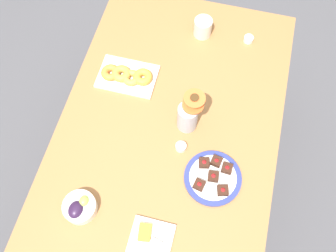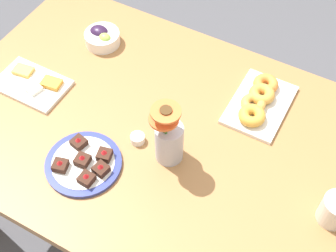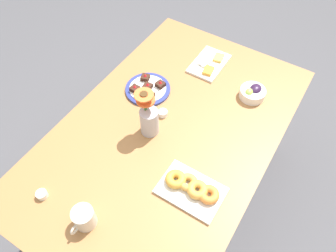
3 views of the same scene
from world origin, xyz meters
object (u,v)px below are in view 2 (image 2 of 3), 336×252
(grape_bowl, at_px, (102,37))
(flower_vase, at_px, (169,140))
(coffee_mug, at_px, (336,210))
(cheese_platter, at_px, (33,83))
(jam_cup_honey, at_px, (138,138))
(dining_table, at_px, (168,147))
(croissant_platter, at_px, (259,101))
(dessert_plate, at_px, (84,163))

(grape_bowl, height_order, flower_vase, flower_vase)
(coffee_mug, height_order, cheese_platter, coffee_mug)
(coffee_mug, distance_m, jam_cup_honey, 0.65)
(flower_vase, bearing_deg, dining_table, 120.28)
(coffee_mug, distance_m, flower_vase, 0.53)
(flower_vase, bearing_deg, cheese_platter, 177.01)
(jam_cup_honey, bearing_deg, croissant_platter, 48.88)
(cheese_platter, height_order, croissant_platter, croissant_platter)
(dessert_plate, xyz_separation_m, flower_vase, (0.22, 0.16, 0.08))
(jam_cup_honey, xyz_separation_m, dessert_plate, (-0.10, -0.16, -0.00))
(croissant_platter, relative_size, flower_vase, 1.07)
(coffee_mug, height_order, jam_cup_honey, coffee_mug)
(dining_table, bearing_deg, grape_bowl, 149.12)
(cheese_platter, relative_size, jam_cup_honey, 5.42)
(dessert_plate, relative_size, flower_vase, 0.95)
(grape_bowl, height_order, dessert_plate, grape_bowl)
(croissant_platter, bearing_deg, flower_vase, -117.27)
(cheese_platter, xyz_separation_m, flower_vase, (0.58, -0.03, 0.08))
(jam_cup_honey, bearing_deg, flower_vase, -0.93)
(coffee_mug, xyz_separation_m, cheese_platter, (-1.11, -0.01, -0.04))
(dining_table, bearing_deg, flower_vase, -59.72)
(grape_bowl, relative_size, croissant_platter, 0.49)
(cheese_platter, bearing_deg, flower_vase, -2.99)
(grape_bowl, bearing_deg, jam_cup_honey, -42.91)
(dining_table, height_order, jam_cup_honey, jam_cup_honey)
(coffee_mug, relative_size, cheese_platter, 0.48)
(cheese_platter, bearing_deg, dining_table, 5.19)
(coffee_mug, bearing_deg, jam_cup_honey, -176.55)
(grape_bowl, xyz_separation_m, cheese_platter, (-0.10, -0.31, -0.02))
(jam_cup_honey, bearing_deg, coffee_mug, 3.45)
(coffee_mug, xyz_separation_m, flower_vase, (-0.53, -0.04, 0.04))
(grape_bowl, height_order, cheese_platter, grape_bowl)
(cheese_platter, bearing_deg, croissant_platter, 22.14)
(flower_vase, bearing_deg, coffee_mug, 4.43)
(dining_table, relative_size, cheese_platter, 6.15)
(dining_table, distance_m, cheese_platter, 0.55)
(dining_table, height_order, croissant_platter, croissant_platter)
(grape_bowl, xyz_separation_m, croissant_platter, (0.66, -0.00, -0.01))
(dining_table, height_order, dessert_plate, dessert_plate)
(jam_cup_honey, xyz_separation_m, flower_vase, (0.12, -0.00, 0.08))
(coffee_mug, bearing_deg, croissant_platter, 140.20)
(flower_vase, bearing_deg, dessert_plate, -143.73)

